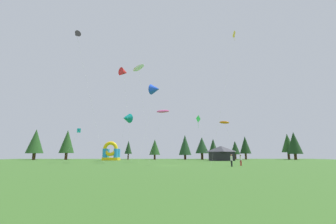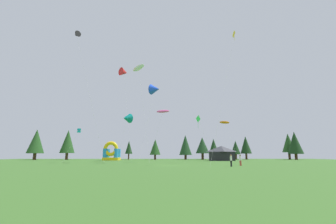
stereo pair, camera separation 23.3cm
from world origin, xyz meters
name	(u,v)px [view 2 (the right image)]	position (x,y,z in m)	size (l,w,h in m)	color
ground_plane	(169,165)	(0.00, 0.00, 0.00)	(120.00, 120.00, 0.00)	#3D6B28
kite_yellow_diamond	(235,36)	(11.93, 1.96, 22.92)	(6.83, 7.78, 23.69)	yellow
kite_green_diamond	(198,119)	(5.87, 9.02, 8.59)	(3.97, 0.95, 9.17)	green
kite_black_delta	(77,35)	(-18.50, 6.62, 25.39)	(6.29, 6.43, 26.08)	black
kite_cyan_box	(79,131)	(-19.13, 13.21, 6.74)	(2.84, 1.98, 7.17)	#19B7CC
kite_pink_parafoil	(163,111)	(-1.14, 16.53, 11.63)	(5.00, 3.33, 12.20)	#EA599E
kite_orange_parafoil	(224,122)	(15.03, 23.65, 10.04)	(4.29, 3.01, 10.63)	orange
kite_blue_delta	(155,89)	(-2.81, 11.77, 15.58)	(4.20, 7.04, 16.79)	blue
kite_white_parafoil	(139,68)	(-6.77, 13.84, 21.28)	(4.85, 4.53, 22.17)	white
kite_teal_delta	(127,118)	(-10.35, 21.35, 10.73)	(4.00, 3.61, 12.00)	#0C7F7A
kite_red_delta	(124,72)	(-10.17, 14.35, 20.37)	(4.04, 4.18, 21.33)	red
person_midfield	(240,159)	(10.72, -1.15, 0.98)	(0.40, 0.40, 1.65)	#B21E26
person_near_camera	(231,159)	(8.60, -3.64, 0.99)	(0.39, 0.39, 1.67)	black
inflatable_red_slide	(111,153)	(-16.55, 33.53, 2.01)	(4.54, 4.55, 5.53)	yellow
festival_tent	(222,153)	(15.19, 28.79, 2.03)	(6.29, 4.46, 4.07)	black
tree_row_0	(35,146)	(-44.78, 43.33, 4.49)	(3.04, 3.04, 6.76)	#4C331E
tree_row_1	(36,141)	(-43.09, 40.77, 5.99)	(5.32, 5.32, 9.95)	#4C331E
tree_row_2	(68,142)	(-33.32, 42.22, 6.00)	(4.77, 4.77, 9.89)	#4C331E
tree_row_3	(129,147)	(-13.30, 45.83, 4.18)	(2.55, 2.55, 6.49)	#4C331E
tree_row_4	(155,147)	(-3.96, 43.54, 4.21)	(3.69, 3.69, 6.87)	#4C331E
tree_row_5	(185,145)	(6.62, 45.77, 5.02)	(4.41, 4.41, 8.55)	#4C331E
tree_row_6	(202,145)	(12.43, 44.65, 4.86)	(4.63, 4.63, 7.69)	#4C331E
tree_row_7	(214,147)	(15.75, 41.71, 4.32)	(3.37, 3.37, 6.97)	#4C331E
tree_row_8	(236,148)	(24.19, 45.12, 4.06)	(3.30, 3.30, 6.43)	#4C331E
tree_row_9	(246,145)	(28.10, 45.97, 5.05)	(3.85, 3.85, 8.15)	#4C331E
tree_row_10	(295,143)	(43.22, 41.43, 5.60)	(4.90, 4.90, 9.36)	#4C331E
tree_row_11	(288,143)	(43.36, 45.84, 5.76)	(4.41, 4.41, 9.11)	#4C331E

